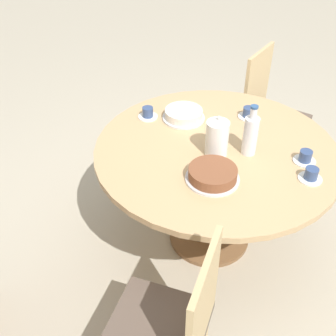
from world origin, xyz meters
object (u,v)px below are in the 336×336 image
at_px(cake_main, 213,174).
at_px(cup_b, 305,157).
at_px(cake_second, 184,115).
at_px(cup_d, 248,113).
at_px(cup_a, 148,113).
at_px(coffee_pot, 217,137).
at_px(chair_b, 172,325).
at_px(cup_c, 311,175).
at_px(chair_a, 269,111).
at_px(water_bottle, 251,134).

relative_size(cake_main, cup_b, 2.27).
bearing_deg(cake_second, cup_d, -113.71).
bearing_deg(cup_a, coffee_pot, -160.97).
bearing_deg(cake_main, chair_b, 136.15).
height_order(cake_main, cup_d, same).
bearing_deg(cake_main, cup_d, -50.16).
bearing_deg(cup_c, cup_b, -29.63).
height_order(cup_a, cup_d, same).
bearing_deg(cup_c, cake_second, 20.46).
distance_m(cake_second, cup_d, 0.41).
xyz_separation_m(chair_a, cup_c, (-1.00, 0.54, 0.28)).
bearing_deg(cup_d, cup_b, -179.07).
xyz_separation_m(chair_a, cup_d, (-0.35, 0.47, 0.28)).
relative_size(chair_a, cake_main, 3.34).
relative_size(chair_a, cup_a, 7.57).
xyz_separation_m(cake_second, cup_c, (-0.82, -0.30, -0.00)).
height_order(chair_b, cup_c, chair_b).
bearing_deg(cup_d, water_bottle, 145.57).
bearing_deg(cup_b, cake_second, 29.03).
bearing_deg(cup_a, chair_a, -86.14).
relative_size(chair_a, cup_d, 7.57).
bearing_deg(coffee_pot, chair_a, -55.36).
distance_m(cake_main, cup_d, 0.68).
bearing_deg(cup_b, chair_a, -28.19).
relative_size(cake_second, cup_d, 2.14).
xyz_separation_m(cup_c, cup_d, (0.65, -0.07, 0.00)).
bearing_deg(coffee_pot, water_bottle, -113.17).
bearing_deg(chair_b, cup_d, 178.52).
height_order(water_bottle, cup_a, water_bottle).
relative_size(cake_main, cup_a, 2.27).
distance_m(chair_b, cup_c, 1.02).
bearing_deg(chair_a, coffee_pot, -174.80).
relative_size(cake_second, cup_c, 2.14).
xyz_separation_m(chair_b, cake_second, (1.10, -0.63, 0.29)).
distance_m(cup_a, cup_c, 1.06).
relative_size(coffee_pot, cup_a, 1.95).
bearing_deg(cup_d, cup_a, 63.83).
height_order(cake_main, cup_c, same).
xyz_separation_m(coffee_pot, cup_d, (0.25, -0.38, -0.08)).
relative_size(chair_a, cup_b, 7.57).
height_order(chair_b, cake_main, chair_b).
xyz_separation_m(chair_b, cup_a, (1.21, -0.44, 0.28)).
xyz_separation_m(chair_b, coffee_pot, (0.69, -0.62, 0.37)).
distance_m(chair_a, cake_second, 0.91).
bearing_deg(cup_c, cup_d, -5.83).
distance_m(coffee_pot, cake_second, 0.42).
height_order(chair_b, cup_d, chair_b).
xyz_separation_m(cake_second, cup_d, (-0.16, -0.37, -0.00)).
height_order(coffee_pot, cake_main, coffee_pot).
height_order(cake_main, cup_a, same).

